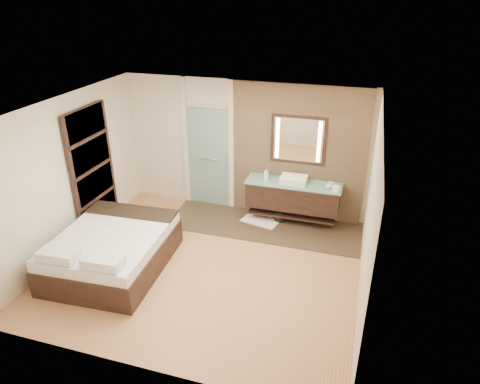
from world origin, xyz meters
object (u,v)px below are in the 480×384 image
(mirror_unit, at_px, (298,140))
(waste_bin, at_px, (280,216))
(vanity, at_px, (293,196))
(bed, at_px, (112,250))

(mirror_unit, bearing_deg, waste_bin, -127.34)
(vanity, relative_size, waste_bin, 7.62)
(mirror_unit, relative_size, bed, 0.49)
(vanity, height_order, mirror_unit, mirror_unit)
(bed, height_order, waste_bin, bed)
(bed, bearing_deg, mirror_unit, 42.54)
(vanity, height_order, waste_bin, vanity)
(vanity, distance_m, mirror_unit, 1.10)
(mirror_unit, relative_size, waste_bin, 4.37)
(waste_bin, bearing_deg, mirror_unit, 52.66)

